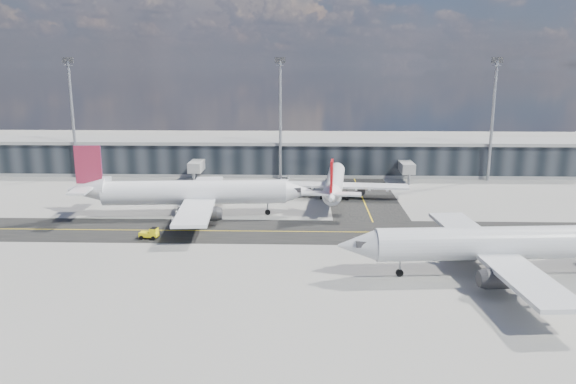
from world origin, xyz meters
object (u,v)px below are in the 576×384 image
Objects in this scene: airliner_near at (505,243)px; baggage_tug at (150,233)px; airliner_af at (191,193)px; service_van at (284,179)px; airliner_redtail at (334,183)px.

baggage_tug is at bearing 69.92° from airliner_near.
airliner_af is 14.25× the size of baggage_tug.
baggage_tug reaches higher than service_van.
airliner_near reaches higher than baggage_tug.
airliner_near is (20.16, -42.05, 0.81)m from airliner_redtail.
airliner_near reaches higher than service_van.
service_van is at bearing 128.20° from airliner_redtail.
baggage_tug is (-3.84, -14.26, -3.42)m from airliner_af.
airliner_redtail is 0.81× the size of airliner_near.
airliner_af is at bearing 172.76° from baggage_tug.
airliner_redtail is at bearing -57.34° from service_van.
baggage_tug is at bearing -19.52° from airliner_af.
airliner_redtail is at bearing 112.64° from airliner_af.
service_van is at bearing 23.20° from airliner_near.
service_van is (19.79, 44.76, -0.21)m from baggage_tug.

